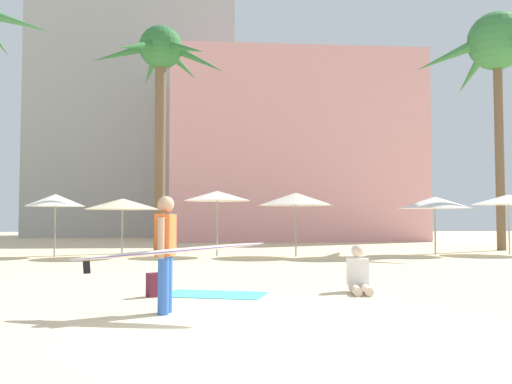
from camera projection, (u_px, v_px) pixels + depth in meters
ground at (262, 329)px, 6.85m from camera, size 120.00×120.00×0.00m
hotel_pink at (289, 154)px, 40.09m from camera, size 16.23×11.95×12.25m
hotel_tower_gray at (138, 100)px, 48.28m from camera, size 16.35×9.84×23.47m
palm_tree_far_left at (497, 50)px, 25.34m from camera, size 7.68×7.30×10.81m
palm_tree_center at (161, 67)px, 23.77m from camera, size 5.69×5.30×9.65m
cafe_umbrella_0 at (123, 204)px, 20.27m from camera, size 2.74×2.74×2.14m
cafe_umbrella_1 at (296, 199)px, 20.74m from camera, size 2.79×2.79×2.37m
cafe_umbrella_2 at (435, 203)px, 21.64m from camera, size 2.78×2.78×2.26m
cafe_umbrella_4 at (55, 200)px, 20.54m from camera, size 2.13×2.13×2.31m
cafe_umbrella_5 at (217, 196)px, 21.02m from camera, size 2.53×2.53×2.45m
cafe_umbrella_6 at (508, 199)px, 22.03m from camera, size 2.79×2.79×2.36m
beach_towel at (215, 294)px, 10.02m from camera, size 2.03×1.53×0.01m
backpack at (155, 285)px, 9.78m from camera, size 0.35×0.34×0.42m
person_near_right at (165, 250)px, 7.91m from camera, size 2.84×1.06×1.69m
person_mid_left at (359, 276)px, 10.36m from camera, size 0.48×0.90×0.88m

